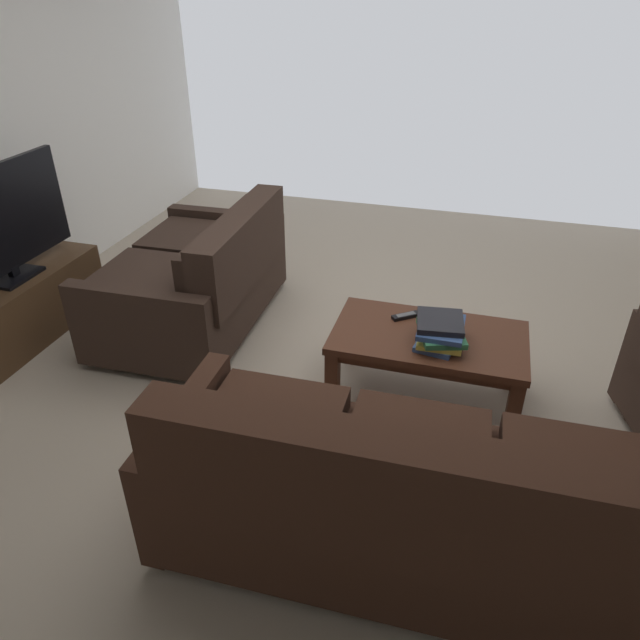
{
  "coord_description": "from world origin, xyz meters",
  "views": [
    {
      "loc": [
        -0.65,
        2.74,
        2.05
      ],
      "look_at": [
        0.02,
        0.39,
        0.6
      ],
      "focal_mm": 32.8,
      "sensor_mm": 36.0,
      "label": 1
    }
  ],
  "objects_px": {
    "book_stack": "(440,331)",
    "tv_remote": "(406,316)",
    "coffee_table": "(428,345)",
    "loveseat_near": "(199,278)",
    "sofa_main": "(409,499)",
    "tv_stand": "(24,308)"
  },
  "relations": [
    {
      "from": "coffee_table",
      "to": "tv_remote",
      "type": "height_order",
      "value": "tv_remote"
    },
    {
      "from": "tv_remote",
      "to": "sofa_main",
      "type": "bearing_deg",
      "value": 99.48
    },
    {
      "from": "tv_stand",
      "to": "tv_remote",
      "type": "height_order",
      "value": "tv_remote"
    },
    {
      "from": "tv_remote",
      "to": "book_stack",
      "type": "bearing_deg",
      "value": 133.95
    },
    {
      "from": "coffee_table",
      "to": "tv_stand",
      "type": "relative_size",
      "value": 0.87
    },
    {
      "from": "loveseat_near",
      "to": "tv_remote",
      "type": "xyz_separation_m",
      "value": [
        -1.39,
        0.24,
        0.07
      ]
    },
    {
      "from": "coffee_table",
      "to": "book_stack",
      "type": "distance_m",
      "value": 0.17
    },
    {
      "from": "tv_remote",
      "to": "loveseat_near",
      "type": "bearing_deg",
      "value": -9.78
    },
    {
      "from": "loveseat_near",
      "to": "coffee_table",
      "type": "height_order",
      "value": "loveseat_near"
    },
    {
      "from": "coffee_table",
      "to": "book_stack",
      "type": "xyz_separation_m",
      "value": [
        -0.06,
        0.07,
        0.14
      ]
    },
    {
      "from": "tv_stand",
      "to": "book_stack",
      "type": "relative_size",
      "value": 3.51
    },
    {
      "from": "book_stack",
      "to": "tv_remote",
      "type": "height_order",
      "value": "book_stack"
    },
    {
      "from": "coffee_table",
      "to": "tv_remote",
      "type": "relative_size",
      "value": 6.63
    },
    {
      "from": "coffee_table",
      "to": "book_stack",
      "type": "bearing_deg",
      "value": 128.9
    },
    {
      "from": "book_stack",
      "to": "tv_remote",
      "type": "bearing_deg",
      "value": -46.05
    },
    {
      "from": "tv_stand",
      "to": "tv_remote",
      "type": "xyz_separation_m",
      "value": [
        -2.4,
        -0.22,
        0.21
      ]
    },
    {
      "from": "sofa_main",
      "to": "tv_remote",
      "type": "distance_m",
      "value": 1.27
    },
    {
      "from": "tv_stand",
      "to": "tv_remote",
      "type": "bearing_deg",
      "value": -174.87
    },
    {
      "from": "loveseat_near",
      "to": "book_stack",
      "type": "height_order",
      "value": "loveseat_near"
    },
    {
      "from": "tv_stand",
      "to": "tv_remote",
      "type": "distance_m",
      "value": 2.42
    },
    {
      "from": "tv_stand",
      "to": "book_stack",
      "type": "height_order",
      "value": "book_stack"
    },
    {
      "from": "tv_remote",
      "to": "tv_stand",
      "type": "bearing_deg",
      "value": 5.13
    }
  ]
}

